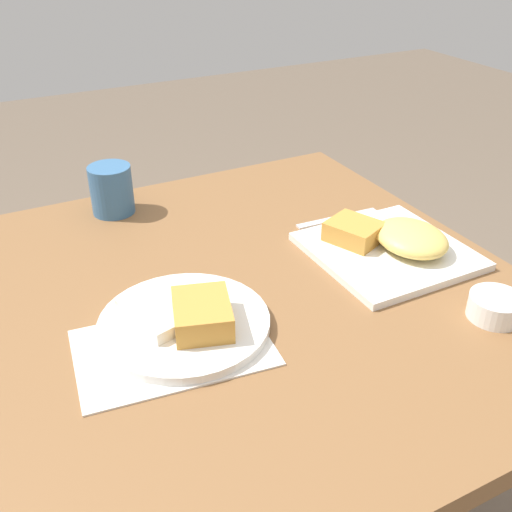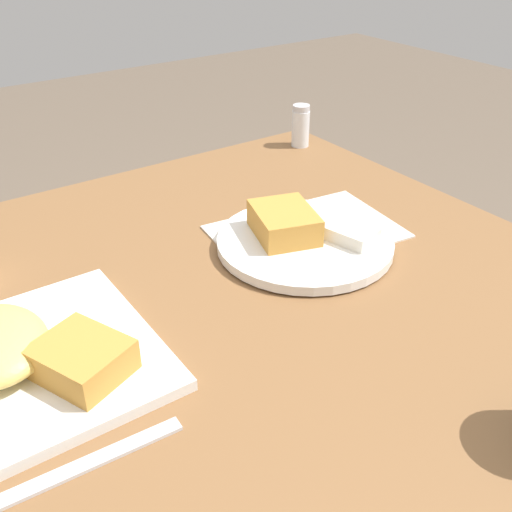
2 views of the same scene
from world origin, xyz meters
name	(u,v)px [view 2 (image 2 of 2)]	position (x,y,z in m)	size (l,w,h in m)	color
dining_table	(254,346)	(0.00, 0.00, 0.64)	(0.94, 0.90, 0.73)	brown
menu_card	(306,232)	(-0.09, 0.16, 0.73)	(0.21, 0.29, 0.00)	silver
plate_square_near	(23,356)	(-0.02, -0.28, 0.75)	(0.26, 0.26, 0.06)	white
plate_oval_far	(303,236)	(-0.06, 0.13, 0.74)	(0.26, 0.26, 0.05)	white
salt_shaker	(301,128)	(-0.39, 0.39, 0.76)	(0.04, 0.04, 0.08)	white
butter_knife	(89,463)	(0.14, -0.28, 0.73)	(0.02, 0.18, 0.00)	silver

